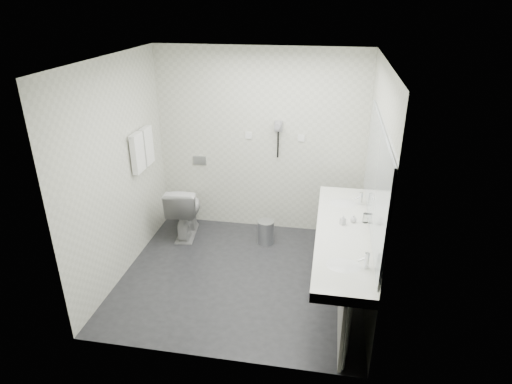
# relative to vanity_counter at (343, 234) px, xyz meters

# --- Properties ---
(floor) EXTENTS (2.80, 2.80, 0.00)m
(floor) POSITION_rel_vanity_counter_xyz_m (-1.12, 0.20, -0.80)
(floor) COLOR #232427
(floor) RESTS_ON ground
(ceiling) EXTENTS (2.80, 2.80, 0.00)m
(ceiling) POSITION_rel_vanity_counter_xyz_m (-1.12, 0.20, 1.70)
(ceiling) COLOR white
(ceiling) RESTS_ON wall_back
(wall_back) EXTENTS (2.80, 0.00, 2.80)m
(wall_back) POSITION_rel_vanity_counter_xyz_m (-1.12, 1.50, 0.45)
(wall_back) COLOR silver
(wall_back) RESTS_ON floor
(wall_front) EXTENTS (2.80, 0.00, 2.80)m
(wall_front) POSITION_rel_vanity_counter_xyz_m (-1.12, -1.10, 0.45)
(wall_front) COLOR silver
(wall_front) RESTS_ON floor
(wall_left) EXTENTS (0.00, 2.60, 2.60)m
(wall_left) POSITION_rel_vanity_counter_xyz_m (-2.52, 0.20, 0.45)
(wall_left) COLOR silver
(wall_left) RESTS_ON floor
(wall_right) EXTENTS (0.00, 2.60, 2.60)m
(wall_right) POSITION_rel_vanity_counter_xyz_m (0.27, 0.20, 0.45)
(wall_right) COLOR silver
(wall_right) RESTS_ON floor
(vanity_counter) EXTENTS (0.55, 2.20, 0.10)m
(vanity_counter) POSITION_rel_vanity_counter_xyz_m (0.00, 0.00, 0.00)
(vanity_counter) COLOR white
(vanity_counter) RESTS_ON floor
(vanity_panel) EXTENTS (0.03, 2.15, 0.75)m
(vanity_panel) POSITION_rel_vanity_counter_xyz_m (0.02, 0.00, -0.42)
(vanity_panel) COLOR gray
(vanity_panel) RESTS_ON floor
(vanity_post_near) EXTENTS (0.06, 0.06, 0.75)m
(vanity_post_near) POSITION_rel_vanity_counter_xyz_m (0.05, -1.04, -0.42)
(vanity_post_near) COLOR silver
(vanity_post_near) RESTS_ON floor
(vanity_post_far) EXTENTS (0.06, 0.06, 0.75)m
(vanity_post_far) POSITION_rel_vanity_counter_xyz_m (0.05, 1.04, -0.42)
(vanity_post_far) COLOR silver
(vanity_post_far) RESTS_ON floor
(mirror) EXTENTS (0.02, 2.20, 1.05)m
(mirror) POSITION_rel_vanity_counter_xyz_m (0.26, 0.00, 0.65)
(mirror) COLOR #B2BCC6
(mirror) RESTS_ON wall_right
(basin_near) EXTENTS (0.40, 0.31, 0.05)m
(basin_near) POSITION_rel_vanity_counter_xyz_m (0.00, -0.65, 0.04)
(basin_near) COLOR white
(basin_near) RESTS_ON vanity_counter
(basin_far) EXTENTS (0.40, 0.31, 0.05)m
(basin_far) POSITION_rel_vanity_counter_xyz_m (0.00, 0.65, 0.04)
(basin_far) COLOR white
(basin_far) RESTS_ON vanity_counter
(faucet_near) EXTENTS (0.04, 0.04, 0.15)m
(faucet_near) POSITION_rel_vanity_counter_xyz_m (0.19, -0.65, 0.12)
(faucet_near) COLOR silver
(faucet_near) RESTS_ON vanity_counter
(faucet_far) EXTENTS (0.04, 0.04, 0.15)m
(faucet_far) POSITION_rel_vanity_counter_xyz_m (0.19, 0.65, 0.12)
(faucet_far) COLOR silver
(faucet_far) RESTS_ON vanity_counter
(soap_bottle_a) EXTENTS (0.07, 0.07, 0.11)m
(soap_bottle_a) POSITION_rel_vanity_counter_xyz_m (-0.01, 0.13, 0.10)
(soap_bottle_a) COLOR silver
(soap_bottle_a) RESTS_ON vanity_counter
(soap_bottle_b) EXTENTS (0.08, 0.08, 0.08)m
(soap_bottle_b) POSITION_rel_vanity_counter_xyz_m (0.11, 0.20, 0.09)
(soap_bottle_b) COLOR silver
(soap_bottle_b) RESTS_ON vanity_counter
(glass_left) EXTENTS (0.06, 0.06, 0.10)m
(glass_left) POSITION_rel_vanity_counter_xyz_m (0.23, 0.21, 0.10)
(glass_left) COLOR silver
(glass_left) RESTS_ON vanity_counter
(toilet) EXTENTS (0.50, 0.78, 0.75)m
(toilet) POSITION_rel_vanity_counter_xyz_m (-2.09, 1.07, -0.43)
(toilet) COLOR white
(toilet) RESTS_ON floor
(flush_plate) EXTENTS (0.18, 0.02, 0.12)m
(flush_plate) POSITION_rel_vanity_counter_xyz_m (-1.98, 1.49, 0.15)
(flush_plate) COLOR #B2B5BA
(flush_plate) RESTS_ON wall_back
(pedal_bin) EXTENTS (0.22, 0.22, 0.31)m
(pedal_bin) POSITION_rel_vanity_counter_xyz_m (-0.96, 1.02, -0.64)
(pedal_bin) COLOR #B2B5BA
(pedal_bin) RESTS_ON floor
(bin_lid) EXTENTS (0.22, 0.22, 0.02)m
(bin_lid) POSITION_rel_vanity_counter_xyz_m (-0.96, 1.02, -0.48)
(bin_lid) COLOR #B2B5BA
(bin_lid) RESTS_ON pedal_bin
(towel_rail) EXTENTS (0.02, 0.62, 0.02)m
(towel_rail) POSITION_rel_vanity_counter_xyz_m (-2.47, 0.75, 0.75)
(towel_rail) COLOR silver
(towel_rail) RESTS_ON wall_left
(towel_near) EXTENTS (0.07, 0.24, 0.48)m
(towel_near) POSITION_rel_vanity_counter_xyz_m (-2.46, 0.61, 0.53)
(towel_near) COLOR white
(towel_near) RESTS_ON towel_rail
(towel_far) EXTENTS (0.07, 0.24, 0.48)m
(towel_far) POSITION_rel_vanity_counter_xyz_m (-2.46, 0.89, 0.53)
(towel_far) COLOR white
(towel_far) RESTS_ON towel_rail
(dryer_cradle) EXTENTS (0.10, 0.04, 0.14)m
(dryer_cradle) POSITION_rel_vanity_counter_xyz_m (-0.88, 1.47, 0.70)
(dryer_cradle) COLOR #96959B
(dryer_cradle) RESTS_ON wall_back
(dryer_barrel) EXTENTS (0.08, 0.14, 0.08)m
(dryer_barrel) POSITION_rel_vanity_counter_xyz_m (-0.88, 1.40, 0.73)
(dryer_barrel) COLOR #96959B
(dryer_barrel) RESTS_ON dryer_cradle
(dryer_cord) EXTENTS (0.02, 0.02, 0.35)m
(dryer_cord) POSITION_rel_vanity_counter_xyz_m (-0.88, 1.46, 0.45)
(dryer_cord) COLOR black
(dryer_cord) RESTS_ON dryer_cradle
(switch_plate_a) EXTENTS (0.09, 0.02, 0.09)m
(switch_plate_a) POSITION_rel_vanity_counter_xyz_m (-1.27, 1.49, 0.55)
(switch_plate_a) COLOR white
(switch_plate_a) RESTS_ON wall_back
(switch_plate_b) EXTENTS (0.09, 0.02, 0.09)m
(switch_plate_b) POSITION_rel_vanity_counter_xyz_m (-0.57, 1.49, 0.55)
(switch_plate_b) COLOR white
(switch_plate_b) RESTS_ON wall_back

